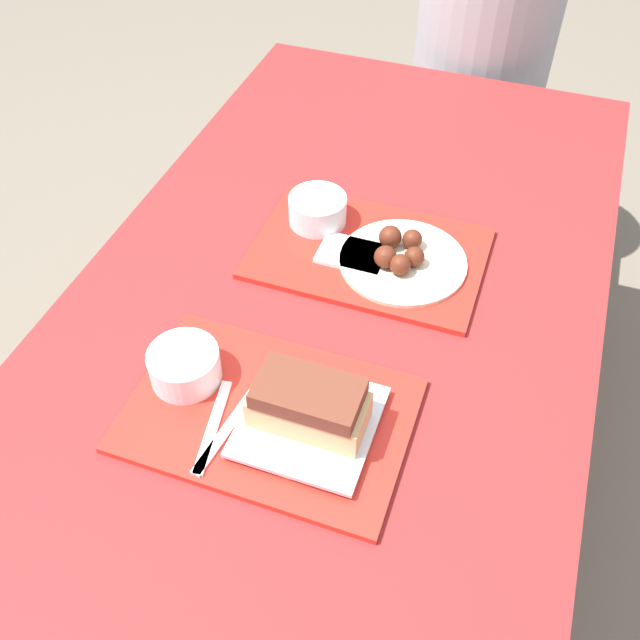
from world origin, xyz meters
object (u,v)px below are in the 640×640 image
tray_near (269,415)px  bowl_coleslaw_far (318,208)px  tray_far (369,253)px  wings_plate_far (401,257)px  brisket_sandwich_plate (309,411)px  bowl_coleslaw_near (184,364)px  person_seated_across (484,47)px

tray_near → bowl_coleslaw_far: 0.47m
tray_far → bowl_coleslaw_far: (-0.12, 0.05, 0.04)m
tray_far → wings_plate_far: 0.07m
tray_far → brisket_sandwich_plate: 0.42m
tray_far → bowl_coleslaw_near: 0.43m
tray_near → bowl_coleslaw_near: 0.16m
bowl_coleslaw_near → person_seated_across: 1.38m
bowl_coleslaw_far → wings_plate_far: size_ratio=0.48×
bowl_coleslaw_far → wings_plate_far: (0.19, -0.06, -0.02)m
bowl_coleslaw_near → wings_plate_far: (0.25, 0.38, -0.02)m
brisket_sandwich_plate → person_seated_across: size_ratio=0.28×
bowl_coleslaw_far → wings_plate_far: bowl_coleslaw_far is taller
brisket_sandwich_plate → bowl_coleslaw_far: (-0.15, 0.46, -0.01)m
bowl_coleslaw_near → bowl_coleslaw_far: same height
tray_far → bowl_coleslaw_near: bowl_coleslaw_near is taller
wings_plate_far → person_seated_across: size_ratio=0.33×
wings_plate_far → person_seated_across: bearing=91.3°
tray_near → bowl_coleslaw_near: size_ratio=3.82×
bowl_coleslaw_near → wings_plate_far: size_ratio=0.48×
brisket_sandwich_plate → bowl_coleslaw_far: 0.49m
person_seated_across → tray_far: bearing=-92.5°
wings_plate_far → tray_near: bearing=-104.2°
bowl_coleslaw_far → tray_near: bearing=-79.5°
tray_far → person_seated_across: size_ratio=0.61×
bowl_coleslaw_far → wings_plate_far: bearing=-18.4°
bowl_coleslaw_near → brisket_sandwich_plate: size_ratio=0.57×
bowl_coleslaw_near → tray_near: bearing=-7.7°
bowl_coleslaw_far → person_seated_across: 0.94m
tray_far → wings_plate_far: bearing=-10.0°
tray_near → brisket_sandwich_plate: 0.08m
brisket_sandwich_plate → wings_plate_far: bearing=85.1°
brisket_sandwich_plate → wings_plate_far: brisket_sandwich_plate is taller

